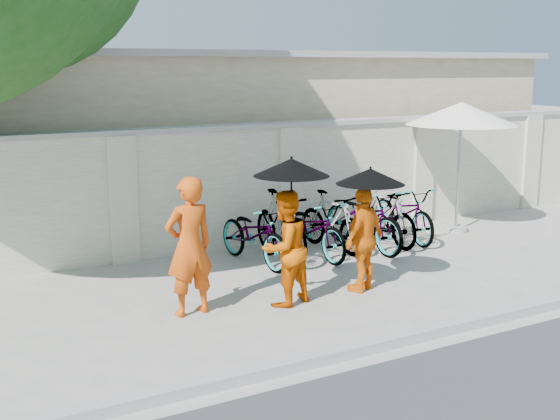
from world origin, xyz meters
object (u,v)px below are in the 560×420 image
monk_left (189,246)px  monk_right (364,239)px  patio_umbrella (461,115)px  monk_center (285,248)px

monk_left → monk_right: 2.45m
monk_right → patio_umbrella: size_ratio=0.60×
monk_right → patio_umbrella: bearing=-174.1°
monk_left → monk_center: 1.24m
monk_center → patio_umbrella: 5.39m
monk_right → monk_left: bearing=-30.0°
monk_left → monk_right: size_ratio=1.20×
monk_center → monk_right: bearing=162.5°
monk_right → patio_umbrella: 4.36m
monk_center → monk_right: size_ratio=1.04×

